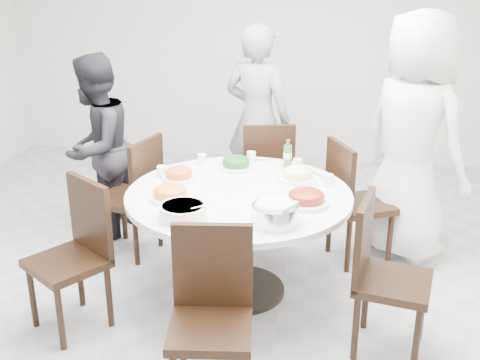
# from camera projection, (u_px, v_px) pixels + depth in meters

# --- Properties ---
(floor) EXTENTS (6.00, 6.00, 0.01)m
(floor) POSITION_uv_depth(u_px,v_px,m) (233.00, 294.00, 4.20)
(floor) COLOR #A4A4A8
(floor) RESTS_ON ground
(wall_back) EXTENTS (6.00, 0.01, 2.80)m
(wall_back) POSITION_uv_depth(u_px,v_px,m) (277.00, 34.00, 6.47)
(wall_back) COLOR silver
(wall_back) RESTS_ON ground
(dining_table) EXTENTS (1.50, 1.50, 0.75)m
(dining_table) POSITION_uv_depth(u_px,v_px,m) (239.00, 243.00, 4.11)
(dining_table) COLOR white
(dining_table) RESTS_ON floor
(chair_ne) EXTENTS (0.56, 0.56, 0.95)m
(chair_ne) POSITION_uv_depth(u_px,v_px,m) (361.00, 202.00, 4.52)
(chair_ne) COLOR black
(chair_ne) RESTS_ON floor
(chair_n) EXTENTS (0.50, 0.50, 0.95)m
(chair_n) POSITION_uv_depth(u_px,v_px,m) (266.00, 173.00, 5.11)
(chair_n) COLOR black
(chair_n) RESTS_ON floor
(chair_nw) EXTENTS (0.52, 0.52, 0.95)m
(chair_nw) POSITION_uv_depth(u_px,v_px,m) (128.00, 196.00, 4.64)
(chair_nw) COLOR black
(chair_nw) RESTS_ON floor
(chair_sw) EXTENTS (0.59, 0.59, 0.95)m
(chair_sw) POSITION_uv_depth(u_px,v_px,m) (66.00, 260.00, 3.68)
(chair_sw) COLOR black
(chair_sw) RESTS_ON floor
(chair_s) EXTENTS (0.46, 0.46, 0.95)m
(chair_s) POSITION_uv_depth(u_px,v_px,m) (210.00, 325.00, 3.04)
(chair_s) COLOR black
(chair_s) RESTS_ON floor
(chair_se) EXTENTS (0.50, 0.50, 0.95)m
(chair_se) POSITION_uv_depth(u_px,v_px,m) (394.00, 279.00, 3.46)
(chair_se) COLOR black
(chair_se) RESTS_ON floor
(diner_right) EXTENTS (1.06, 1.08, 1.88)m
(diner_right) POSITION_uv_depth(u_px,v_px,m) (413.00, 138.00, 4.47)
(diner_right) COLOR silver
(diner_right) RESTS_ON floor
(diner_middle) EXTENTS (0.71, 0.58, 1.68)m
(diner_middle) POSITION_uv_depth(u_px,v_px,m) (257.00, 119.00, 5.34)
(diner_middle) COLOR black
(diner_middle) RESTS_ON floor
(diner_left) EXTENTS (0.68, 0.81, 1.51)m
(diner_left) POSITION_uv_depth(u_px,v_px,m) (97.00, 148.00, 4.84)
(diner_left) COLOR black
(diner_left) RESTS_ON floor
(dish_greens) EXTENTS (0.25, 0.25, 0.07)m
(dish_greens) POSITION_uv_depth(u_px,v_px,m) (236.00, 164.00, 4.40)
(dish_greens) COLOR white
(dish_greens) RESTS_ON dining_table
(dish_pale) EXTENTS (0.27, 0.27, 0.07)m
(dish_pale) POSITION_uv_depth(u_px,v_px,m) (297.00, 175.00, 4.17)
(dish_pale) COLOR white
(dish_pale) RESTS_ON dining_table
(dish_orange) EXTENTS (0.23, 0.23, 0.06)m
(dish_orange) POSITION_uv_depth(u_px,v_px,m) (179.00, 176.00, 4.18)
(dish_orange) COLOR white
(dish_orange) RESTS_ON dining_table
(dish_redbrown) EXTENTS (0.29, 0.29, 0.07)m
(dish_redbrown) POSITION_uv_depth(u_px,v_px,m) (306.00, 199.00, 3.78)
(dish_redbrown) COLOR white
(dish_redbrown) RESTS_ON dining_table
(dish_tofu) EXTENTS (0.27, 0.27, 0.07)m
(dish_tofu) POSITION_uv_depth(u_px,v_px,m) (170.00, 194.00, 3.85)
(dish_tofu) COLOR white
(dish_tofu) RESTS_ON dining_table
(rice_bowl) EXTENTS (0.28, 0.28, 0.12)m
(rice_bowl) POSITION_uv_depth(u_px,v_px,m) (275.00, 214.00, 3.50)
(rice_bowl) COLOR silver
(rice_bowl) RESTS_ON dining_table
(soup_bowl) EXTENTS (0.28, 0.28, 0.09)m
(soup_bowl) POSITION_uv_depth(u_px,v_px,m) (183.00, 212.00, 3.57)
(soup_bowl) COLOR white
(soup_bowl) RESTS_ON dining_table
(beverage_bottle) EXTENTS (0.06, 0.06, 0.21)m
(beverage_bottle) POSITION_uv_depth(u_px,v_px,m) (288.00, 153.00, 4.40)
(beverage_bottle) COLOR #2A6B36
(beverage_bottle) RESTS_ON dining_table
(tea_cups) EXTENTS (0.07, 0.07, 0.08)m
(tea_cups) POSITION_uv_depth(u_px,v_px,m) (250.00, 157.00, 4.54)
(tea_cups) COLOR white
(tea_cups) RESTS_ON dining_table
(chopsticks) EXTENTS (0.24, 0.04, 0.01)m
(chopsticks) POSITION_uv_depth(u_px,v_px,m) (255.00, 158.00, 4.61)
(chopsticks) COLOR tan
(chopsticks) RESTS_ON dining_table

